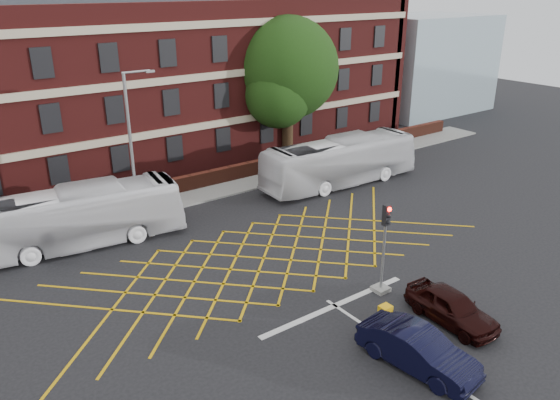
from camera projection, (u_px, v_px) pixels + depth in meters
ground at (287, 274)px, 26.53m from camera, size 120.00×120.00×0.00m
victorian_building at (111, 60)px, 40.20m from camera, size 51.00×12.17×20.40m
boundary_wall at (169, 188)px, 36.05m from camera, size 56.00×0.50×1.10m
far_pavement at (176, 199)px, 35.48m from camera, size 60.00×3.00×0.12m
glass_block at (421, 63)px, 59.07m from camera, size 14.00×10.00×10.00m
box_junction_hatching at (264, 258)px, 28.03m from camera, size 8.22×8.22×0.02m
stop_line at (335, 306)px, 23.91m from camera, size 8.00×0.30×0.02m
centre_line at (459, 388)px, 19.05m from camera, size 0.15×14.00×0.02m
bus_left at (71, 218)px, 28.72m from camera, size 11.94×4.33×3.25m
bus_right at (340, 162)px, 37.69m from camera, size 11.97×3.37×3.30m
car_navy at (418, 350)px, 19.86m from camera, size 2.20×4.76×1.51m
car_maroon at (451, 307)px, 22.56m from camera, size 1.89×4.24×1.42m
deciduous_tree at (287, 75)px, 42.42m from camera, size 8.03×7.91×10.96m
traffic_light_near at (383, 257)px, 24.42m from camera, size 0.70×0.70×4.27m
street_lamp at (135, 175)px, 30.94m from camera, size 2.25×1.00×8.80m
utility_cabinet at (385, 315)px, 22.41m from camera, size 0.49×0.42×0.92m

